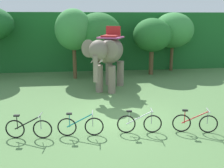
{
  "coord_description": "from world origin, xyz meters",
  "views": [
    {
      "loc": [
        -1.62,
        -10.53,
        4.26
      ],
      "look_at": [
        -0.24,
        1.0,
        1.3
      ],
      "focal_mm": 41.73,
      "sensor_mm": 36.0,
      "label": 1
    }
  ],
  "objects": [
    {
      "name": "ground_plane",
      "position": [
        0.0,
        0.0,
        0.0
      ],
      "size": [
        80.0,
        80.0,
        0.0
      ],
      "primitive_type": "plane",
      "color": "#567F47"
    },
    {
      "name": "bike_black",
      "position": [
        -3.58,
        -1.53,
        0.39
      ],
      "size": [
        1.7,
        0.52,
        0.92
      ],
      "color": "black",
      "rests_on": "ground"
    },
    {
      "name": "bike_white",
      "position": [
        0.5,
        -1.55,
        0.39
      ],
      "size": [
        1.71,
        0.52,
        0.92
      ],
      "color": "black",
      "rests_on": "ground"
    },
    {
      "name": "tree_far_left",
      "position": [
        -0.33,
        8.56,
        3.15
      ],
      "size": [
        3.34,
        3.34,
        4.64
      ],
      "color": "brown",
      "rests_on": "ground"
    },
    {
      "name": "bike_red",
      "position": [
        2.61,
        -1.76,
        0.39
      ],
      "size": [
        1.68,
        0.55,
        0.92
      ],
      "color": "black",
      "rests_on": "ground"
    },
    {
      "name": "elephant",
      "position": [
        -0.01,
        4.65,
        2.2
      ],
      "size": [
        2.99,
        4.16,
        3.78
      ],
      "color": "gray",
      "rests_on": "ground"
    },
    {
      "name": "bike_teal",
      "position": [
        -1.72,
        -1.54,
        0.39
      ],
      "size": [
        1.71,
        0.52,
        0.92
      ],
      "color": "black",
      "rests_on": "ground"
    },
    {
      "name": "tree_center_left",
      "position": [
        3.74,
        8.79,
        2.98
      ],
      "size": [
        2.87,
        2.87,
        4.25
      ],
      "color": "brown",
      "rests_on": "ground"
    },
    {
      "name": "tree_center",
      "position": [
        -2.09,
        8.07,
        3.45
      ],
      "size": [
        2.58,
        2.58,
        4.89
      ],
      "color": "brown",
      "rests_on": "ground"
    },
    {
      "name": "foliage_hedge",
      "position": [
        0.0,
        13.57,
        2.35
      ],
      "size": [
        36.0,
        6.0,
        4.7
      ],
      "primitive_type": "cube",
      "color": "#1E6028",
      "rests_on": "ground"
    },
    {
      "name": "tree_right",
      "position": [
        5.8,
        10.07,
        3.27
      ],
      "size": [
        3.28,
        3.28,
        4.68
      ],
      "color": "brown",
      "rests_on": "ground"
    }
  ]
}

